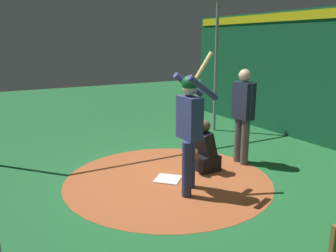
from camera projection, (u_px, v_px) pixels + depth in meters
ground_plane at (168, 179)px, 6.00m from camera, size 25.83×25.83×0.00m
dirt_circle at (168, 179)px, 6.00m from camera, size 3.53×3.53×0.01m
home_plate at (168, 179)px, 6.00m from camera, size 0.59×0.59×0.01m
batter at (190, 122)px, 5.27m from camera, size 0.68×0.49×2.17m
catcher at (205, 151)px, 6.33m from camera, size 0.58×0.40×0.96m
umpire at (243, 111)px, 6.58m from camera, size 0.23×0.49×1.82m
back_wall at (332, 78)px, 7.54m from camera, size 0.22×9.83×3.03m
cage_frame at (168, 42)px, 5.45m from camera, size 5.53×4.89×3.36m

